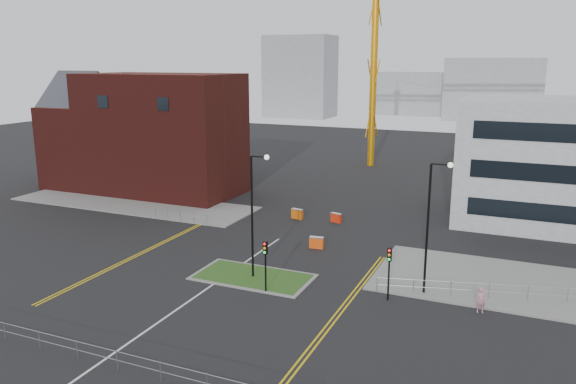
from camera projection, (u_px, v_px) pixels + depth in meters
ground at (166, 317)px, 34.66m from camera, size 200.00×200.00×0.00m
pavement_left at (133, 203)px, 62.03m from camera, size 28.00×8.00×0.12m
pavement_right at (551, 290)px, 38.65m from camera, size 24.00×10.00×0.12m
island_kerb at (253, 277)px, 41.03m from camera, size 8.60×4.60×0.08m
grass_island at (253, 277)px, 41.02m from camera, size 8.00×4.00×0.12m
brick_building at (141, 134)px, 66.98m from camera, size 24.20×10.07×14.24m
streetlamp_island at (255, 206)px, 39.71m from camera, size 1.46×0.36×9.18m
streetlamp_right_near at (431, 218)px, 36.85m from camera, size 1.46×0.36×9.18m
traffic_light_island at (265, 257)px, 37.87m from camera, size 0.28×0.33×3.65m
traffic_light_right at (389, 264)px, 36.56m from camera, size 0.28×0.33×3.65m
railing_front at (96, 351)px, 29.13m from camera, size 24.05×0.05×1.10m
railing_left at (181, 215)px, 54.82m from camera, size 6.05×0.05×1.10m
railing_right at (528, 290)px, 36.83m from camera, size 19.05×5.05×1.10m
centre_line at (184, 305)px, 36.45m from camera, size 0.15×30.00×0.01m
yellow_left_a at (147, 249)px, 47.07m from camera, size 0.12×24.00×0.01m
yellow_left_b at (150, 250)px, 46.96m from camera, size 0.12×24.00×0.01m
yellow_right_a at (342, 305)px, 36.35m from camera, size 0.12×20.00×0.01m
yellow_right_b at (347, 306)px, 36.23m from camera, size 0.12×20.00×0.01m
skyline_a at (300, 77)px, 154.78m from camera, size 18.00×12.00×22.00m
skyline_b at (494, 90)px, 145.07m from camera, size 24.00×12.00×16.00m
skyline_d at (429, 94)px, 161.42m from camera, size 30.00×12.00×12.00m
pedestrian at (481, 300)px, 35.16m from camera, size 0.70×0.56×1.65m
barrier_left at (297, 213)px, 56.08m from camera, size 1.26×0.66×1.01m
barrier_mid at (336, 217)px, 54.82m from camera, size 1.17×0.70×0.93m
barrier_right at (317, 242)px, 47.30m from camera, size 1.22×0.51×1.00m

